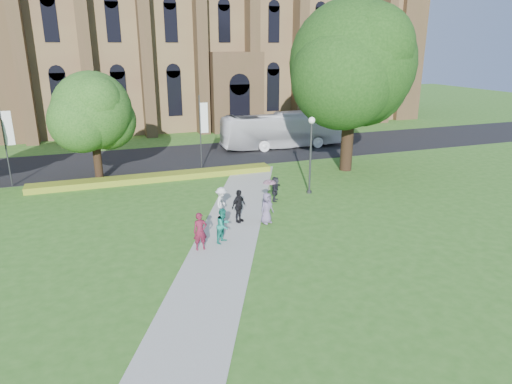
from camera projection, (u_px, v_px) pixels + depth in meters
name	position (u px, v px, depth m)	size (l,w,h in m)	color
ground	(233.00, 245.00, 23.21)	(160.00, 160.00, 0.00)	#32671F
road	(168.00, 158.00, 41.11)	(160.00, 10.00, 0.02)	black
footpath	(227.00, 238.00, 24.10)	(3.20, 30.00, 0.04)	#B2B2A8
flower_hedge	(156.00, 177.00, 34.31)	(18.00, 1.40, 0.45)	gold
cathedral	(215.00, 18.00, 58.02)	(52.60, 18.25, 28.00)	olive
streetlamp	(311.00, 146.00, 30.44)	(0.44, 0.44, 5.24)	#38383D
large_tree	(352.00, 64.00, 34.69)	(9.60, 9.60, 13.20)	#332114
street_tree_1	(92.00, 111.00, 32.65)	(5.60, 5.60, 8.05)	#332114
banner_pole_0	(202.00, 128.00, 36.46)	(0.70, 0.10, 6.00)	#38383D
banner_pole_1	(6.00, 140.00, 31.94)	(0.70, 0.10, 6.00)	#38383D
tour_coach	(283.00, 130.00, 44.85)	(2.87, 12.28, 3.42)	white
pedestrian_0	(200.00, 231.00, 22.40)	(0.69, 0.46, 1.90)	maroon
pedestrian_1	(223.00, 225.00, 23.23)	(0.89, 0.70, 1.84)	#197D6B
pedestrian_2	(222.00, 203.00, 26.37)	(1.24, 0.71, 1.92)	silver
pedestrian_3	(239.00, 206.00, 25.92)	(1.13, 0.47, 1.92)	black
pedestrian_4	(267.00, 208.00, 25.76)	(0.88, 0.57, 1.79)	slate
pedestrian_5	(275.00, 189.00, 29.54)	(1.50, 0.48, 1.62)	#24232B
parasol	(269.00, 187.00, 25.54)	(0.72, 0.72, 0.63)	#C88DA2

